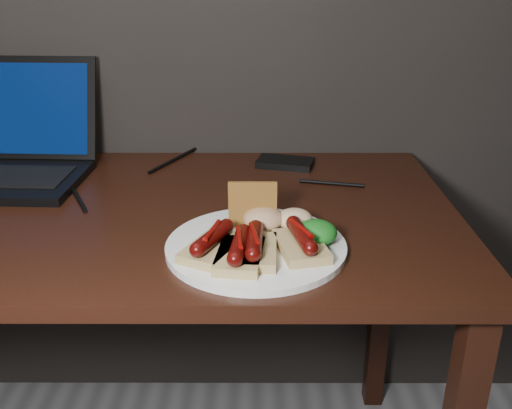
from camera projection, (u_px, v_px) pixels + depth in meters
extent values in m
cube|color=black|center=(101.00, 214.00, 1.13)|extent=(1.40, 0.70, 0.03)
cube|color=black|center=(382.00, 295.00, 1.55)|extent=(0.05, 0.05, 0.72)
cube|color=black|center=(21.00, 108.00, 1.34)|extent=(0.36, 0.11, 0.23)
cube|color=navy|center=(21.00, 108.00, 1.34)|extent=(0.32, 0.09, 0.20)
cube|color=black|center=(285.00, 163.00, 1.35)|extent=(0.14, 0.10, 0.02)
cylinder|color=black|center=(77.00, 196.00, 1.17)|extent=(0.09, 0.16, 0.01)
cylinder|color=black|center=(176.00, 159.00, 1.39)|extent=(0.10, 0.20, 0.01)
cylinder|color=black|center=(332.00, 183.00, 1.23)|extent=(0.14, 0.04, 0.01)
cylinder|color=white|center=(256.00, 247.00, 0.96)|extent=(0.33, 0.33, 0.01)
cube|color=tan|center=(213.00, 249.00, 0.92)|extent=(0.11, 0.13, 0.02)
cylinder|color=#530905|center=(212.00, 237.00, 0.91)|extent=(0.06, 0.10, 0.02)
sphere|color=#530905|center=(197.00, 250.00, 0.87)|extent=(0.03, 0.02, 0.02)
sphere|color=#530905|center=(227.00, 226.00, 0.95)|extent=(0.03, 0.02, 0.02)
cylinder|color=#620704|center=(212.00, 230.00, 0.91)|extent=(0.02, 0.07, 0.01)
cube|color=tan|center=(254.00, 252.00, 0.91)|extent=(0.07, 0.12, 0.02)
cylinder|color=#530905|center=(254.00, 240.00, 0.90)|extent=(0.03, 0.10, 0.02)
sphere|color=#530905|center=(253.00, 254.00, 0.86)|extent=(0.03, 0.02, 0.02)
sphere|color=#530905|center=(256.00, 227.00, 0.94)|extent=(0.03, 0.02, 0.02)
cylinder|color=#620704|center=(254.00, 233.00, 0.90)|extent=(0.02, 0.07, 0.01)
cube|color=tan|center=(301.00, 246.00, 0.93)|extent=(0.09, 0.13, 0.02)
cylinder|color=#530905|center=(301.00, 235.00, 0.92)|extent=(0.05, 0.10, 0.02)
sphere|color=#530905|center=(310.00, 248.00, 0.88)|extent=(0.03, 0.02, 0.02)
sphere|color=#530905|center=(293.00, 223.00, 0.96)|extent=(0.03, 0.02, 0.02)
cylinder|color=#620704|center=(302.00, 228.00, 0.91)|extent=(0.04, 0.07, 0.01)
cube|color=tan|center=(240.00, 256.00, 0.90)|extent=(0.08, 0.12, 0.02)
cylinder|color=#530905|center=(239.00, 245.00, 0.89)|extent=(0.04, 0.10, 0.02)
sphere|color=#530905|center=(235.00, 259.00, 0.84)|extent=(0.03, 0.02, 0.02)
sphere|color=#530905|center=(244.00, 231.00, 0.93)|extent=(0.03, 0.02, 0.02)
cylinder|color=#620704|center=(239.00, 237.00, 0.88)|extent=(0.01, 0.07, 0.01)
cube|color=#A8682E|center=(253.00, 205.00, 1.00)|extent=(0.08, 0.01, 0.08)
ellipsoid|color=#125911|center=(316.00, 232.00, 0.95)|extent=(0.07, 0.07, 0.04)
ellipsoid|color=maroon|center=(264.00, 219.00, 1.00)|extent=(0.07, 0.07, 0.04)
ellipsoid|color=beige|center=(295.00, 219.00, 1.00)|extent=(0.06, 0.06, 0.04)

